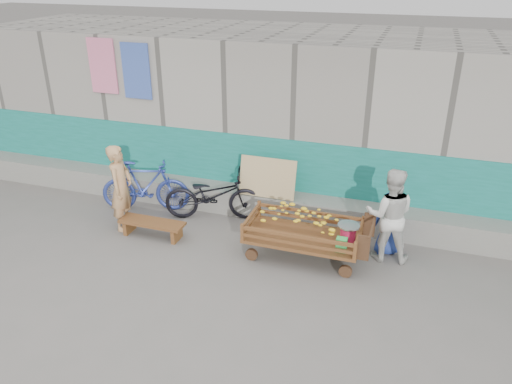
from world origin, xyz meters
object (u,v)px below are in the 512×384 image
(bicycle_blue, at_px, (145,186))
(woman, at_px, (389,215))
(bicycle_dark, at_px, (213,195))
(vendor_man, at_px, (121,188))
(bench, at_px, (152,225))
(child, at_px, (389,224))
(banana_cart, at_px, (301,226))

(bicycle_blue, bearing_deg, woman, -111.13)
(bicycle_dark, bearing_deg, vendor_man, 103.51)
(bench, xyz_separation_m, child, (3.76, 0.71, 0.31))
(banana_cart, xyz_separation_m, bicycle_blue, (-3.08, 0.68, -0.07))
(child, height_order, bicycle_blue, child)
(bicycle_blue, bearing_deg, bench, -162.64)
(woman, bearing_deg, bicycle_blue, -9.75)
(woman, relative_size, bicycle_blue, 0.93)
(bench, height_order, bicycle_blue, bicycle_blue)
(bicycle_dark, bearing_deg, child, -111.69)
(vendor_man, relative_size, bicycle_dark, 0.88)
(bench, xyz_separation_m, vendor_man, (-0.60, 0.13, 0.55))
(bicycle_dark, xyz_separation_m, bicycle_blue, (-1.30, -0.10, 0.03))
(banana_cart, height_order, child, child)
(bench, bearing_deg, banana_cart, 3.30)
(bicycle_blue, bearing_deg, child, -109.02)
(vendor_man, distance_m, bicycle_dark, 1.58)
(banana_cart, relative_size, vendor_man, 1.27)
(child, bearing_deg, vendor_man, -12.39)
(bench, bearing_deg, woman, 8.33)
(vendor_man, relative_size, bicycle_blue, 0.94)
(vendor_man, xyz_separation_m, child, (4.36, 0.58, -0.24))
(vendor_man, height_order, woman, vendor_man)
(bench, height_order, bicycle_dark, bicycle_dark)
(banana_cart, relative_size, bicycle_blue, 1.19)
(child, bearing_deg, bicycle_dark, -24.10)
(vendor_man, distance_m, child, 4.41)
(banana_cart, xyz_separation_m, vendor_man, (-3.11, -0.02, 0.20))
(banana_cart, xyz_separation_m, child, (1.25, 0.57, -0.03))
(banana_cart, bearing_deg, child, 24.32)
(banana_cart, xyz_separation_m, bicycle_dark, (-1.78, 0.78, -0.10))
(banana_cart, distance_m, child, 1.38)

